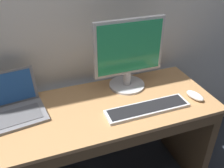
% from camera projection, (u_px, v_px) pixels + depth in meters
% --- Properties ---
extents(desk, '(1.45, 0.56, 0.73)m').
position_uv_depth(desk, '(97.00, 141.00, 1.58)').
color(desk, '#A87A4C').
rests_on(desk, ground).
extents(laptop_space_gray, '(0.39, 0.34, 0.21)m').
position_uv_depth(laptop_space_gray, '(10.00, 108.00, 1.38)').
color(laptop_space_gray, slate).
rests_on(laptop_space_gray, desk).
extents(external_monitor, '(0.44, 0.23, 0.46)m').
position_uv_depth(external_monitor, '(129.00, 55.00, 1.53)').
color(external_monitor, '#B7B7BC').
rests_on(external_monitor, desk).
extents(wired_keyboard, '(0.50, 0.12, 0.02)m').
position_uv_depth(wired_keyboard, '(147.00, 108.00, 1.43)').
color(wired_keyboard, '#BCBCC1').
rests_on(wired_keyboard, desk).
extents(computer_mouse, '(0.09, 0.13, 0.04)m').
position_uv_depth(computer_mouse, '(195.00, 96.00, 1.52)').
color(computer_mouse, white).
rests_on(computer_mouse, desk).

